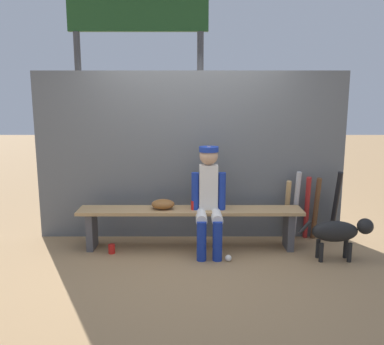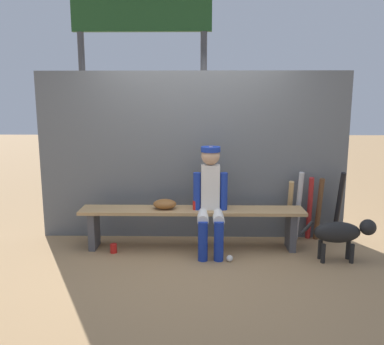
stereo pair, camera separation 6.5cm
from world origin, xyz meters
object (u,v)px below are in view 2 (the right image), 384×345
Objects in this scene: bat_aluminum_black at (338,206)px; cup_on_bench at (196,205)px; player_seated at (211,196)px; cup_on_ground at (114,248)px; dog at (342,233)px; bat_aluminum_silver at (298,206)px; bat_wood_tan at (289,210)px; bat_wood_dark at (319,209)px; bat_aluminum_red at (310,209)px; scoreboard at (146,42)px; baseball at (230,258)px; baseball_glove at (165,204)px; dugout_bench at (192,217)px.

bat_aluminum_black is 8.37× the size of cup_on_bench.
player_seated reaches higher than cup_on_bench.
dog is (2.63, -0.19, 0.28)m from cup_on_ground.
player_seated is 1.23m from bat_aluminum_silver.
bat_wood_dark is (0.37, -0.02, 0.02)m from bat_wood_tan.
dog is at bearing -57.45° from bat_wood_tan.
scoreboard reaches higher than bat_aluminum_red.
baseball is (-1.07, -0.72, -0.39)m from bat_aluminum_red.
baseball_glove is 1.71m from bat_aluminum_silver.
dugout_bench is 3.22× the size of dog.
cup_on_ground is (-2.29, -0.46, -0.40)m from bat_aluminum_silver.
bat_aluminum_silver is at bearing 11.40° from cup_on_ground.
baseball is at bearing -54.00° from player_seated.
cup_on_ground is (-2.45, -0.49, -0.37)m from bat_aluminum_red.
bat_aluminum_red is at bearing 33.95° from baseball.
bat_aluminum_silver is at bearing 13.40° from cup_on_bench.
dugout_bench reaches higher than dog.
bat_aluminum_black is at bearing -4.03° from bat_aluminum_red.
bat_aluminum_silver is 1.10× the size of bat_wood_dark.
bat_aluminum_red is (1.29, 0.43, -0.27)m from player_seated.
bat_wood_tan is 0.96× the size of bat_wood_dark.
cup_on_ground is at bearing 170.28° from baseball.
baseball_glove is 1.87m from bat_aluminum_red.
bat_wood_tan is (1.25, 0.33, 0.01)m from dugout_bench.
dugout_bench is 1.74m from dog.
cup_on_bench reaches higher than baseball.
baseball is 0.02× the size of scoreboard.
scoreboard is at bearing 147.45° from bat_aluminum_silver.
cup_on_bench is at bearing 8.70° from cup_on_ground.
cup_on_bench is 0.03× the size of scoreboard.
bat_wood_dark is at bearing -29.21° from scoreboard.
baseball is at bearing -9.72° from cup_on_ground.
player_seated is 1.38m from bat_aluminum_red.
bat_aluminum_silver is 0.27m from bat_wood_dark.
player_seated reaches higher than dugout_bench.
baseball is (-0.92, -0.70, -0.42)m from bat_aluminum_silver.
bat_wood_tan is at bearing 159.51° from bat_aluminum_silver.
dugout_bench is 1.65m from bat_wood_dark.
baseball_glove is at bearing 176.75° from cup_on_bench.
bat_wood_tan is 1.16m from baseball.
player_seated reaches higher than bat_wood_tan.
player_seated is 1.37× the size of bat_aluminum_black.
bat_wood_tan is 7.28× the size of cup_on_bench.
cup_on_bench is (-1.31, -0.31, 0.10)m from bat_aluminum_silver.
bat_aluminum_silver is 1.08× the size of dog.
player_seated is at bearing -11.53° from baseball_glove.
cup_on_bench is at bearing -64.88° from scoreboard.
scoreboard is 3.88m from dog.
bat_aluminum_black is at bearing 75.37° from dog.
bat_aluminum_red is 3.41m from scoreboard.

